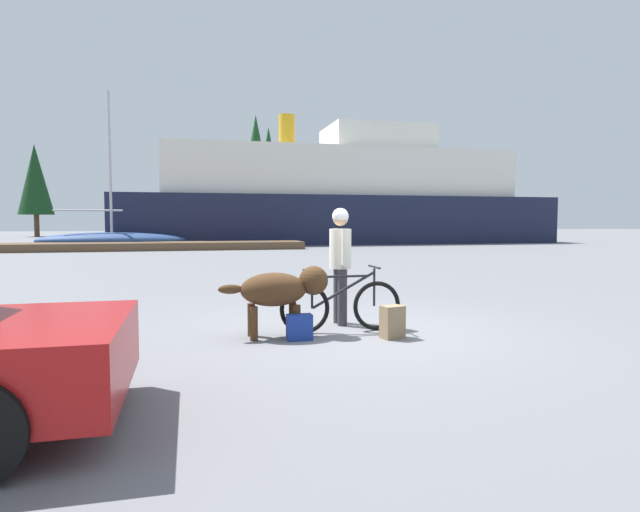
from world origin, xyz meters
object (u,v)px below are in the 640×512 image
backpack (392,322)px  ferry_boat (338,199)px  dog (281,289)px  sailboat_moored (112,240)px  handbag_pannier (299,327)px  person_cyclist (340,255)px  bicycle (340,305)px

backpack → ferry_boat: bearing=75.4°
dog → sailboat_moored: size_ratio=0.17×
backpack → handbag_pannier: bearing=171.3°
handbag_pannier → sailboat_moored: bearing=102.6°
person_cyclist → dog: (-0.98, -0.63, -0.40)m
bicycle → backpack: (0.55, -0.52, -0.16)m
ferry_boat → bicycle: bearing=-105.8°
person_cyclist → dog: bearing=-147.1°
backpack → ferry_boat: (7.73, 29.77, 2.87)m
backpack → handbag_pannier: (-1.19, 0.18, -0.05)m
bicycle → dog: (-0.83, -0.10, 0.25)m
person_cyclist → handbag_pannier: 1.46m
handbag_pannier → ferry_boat: bearing=73.2°
bicycle → ferry_boat: size_ratio=0.06×
backpack → handbag_pannier: backpack is taller
handbag_pannier → bicycle: bearing=27.9°
person_cyclist → handbag_pannier: bearing=-132.2°
ferry_boat → sailboat_moored: 15.50m
backpack → sailboat_moored: sailboat_moored is taller
ferry_boat → backpack: bearing=-104.6°
dog → sailboat_moored: sailboat_moored is taller
person_cyclist → sailboat_moored: bearing=104.9°
bicycle → handbag_pannier: (-0.64, -0.34, -0.21)m
dog → ferry_boat: bearing=72.8°
handbag_pannier → ferry_boat: 31.04m
bicycle → handbag_pannier: bicycle is taller
sailboat_moored → backpack: bearing=-74.9°
bicycle → dog: 0.87m
sailboat_moored → handbag_pannier: bearing=-77.4°
person_cyclist → handbag_pannier: (-0.79, -0.87, -0.86)m
dog → bicycle: bearing=6.9°
person_cyclist → handbag_pannier: size_ratio=5.18×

